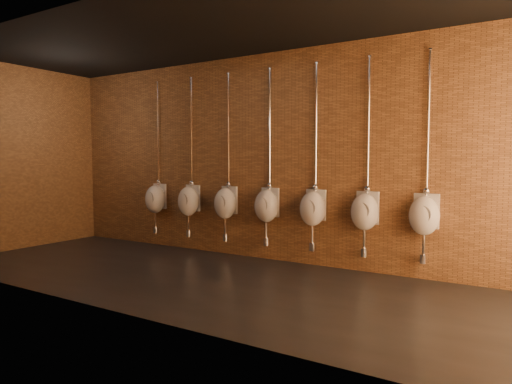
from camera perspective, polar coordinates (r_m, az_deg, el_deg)
ground at (r=6.00m, az=-4.91°, el=-11.04°), size 8.50×8.50×0.00m
room_shell at (r=5.82m, az=-5.03°, el=8.48°), size 8.54×3.04×3.22m
urinal_0 at (r=8.41m, az=-12.45°, el=-0.76°), size 0.42×0.38×2.72m
urinal_1 at (r=7.89m, az=-8.41°, el=-1.01°), size 0.42×0.38×2.72m
urinal_2 at (r=7.42m, az=-3.83°, el=-1.30°), size 0.42×0.38×2.72m
urinal_3 at (r=7.00m, az=1.34°, el=-1.60°), size 0.42×0.38×2.72m
urinal_4 at (r=6.65m, az=7.11°, el=-1.93°), size 0.42×0.38×2.72m
urinal_5 at (r=6.37m, az=13.46°, el=-2.27°), size 0.42×0.38×2.72m
urinal_6 at (r=6.17m, az=20.31°, el=-2.61°), size 0.42×0.38×2.72m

